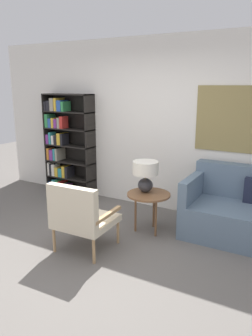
{
  "coord_description": "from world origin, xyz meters",
  "views": [
    {
      "loc": [
        2.09,
        -2.72,
        1.98
      ],
      "look_at": [
        0.02,
        0.95,
        0.9
      ],
      "focal_mm": 35.0,
      "sensor_mm": 36.0,
      "label": 1
    }
  ],
  "objects_px": {
    "armchair": "(80,215)",
    "side_table": "(149,197)",
    "bookshelf": "(64,146)",
    "table_lamp": "(145,173)"
  },
  "relations": [
    {
      "from": "bookshelf",
      "to": "side_table",
      "type": "bearing_deg",
      "value": -20.09
    },
    {
      "from": "table_lamp",
      "to": "bookshelf",
      "type": "bearing_deg",
      "value": 160.28
    },
    {
      "from": "bookshelf",
      "to": "table_lamp",
      "type": "bearing_deg",
      "value": -19.72
    },
    {
      "from": "armchair",
      "to": "side_table",
      "type": "height_order",
      "value": "armchair"
    },
    {
      "from": "table_lamp",
      "to": "armchair",
      "type": "bearing_deg",
      "value": -111.86
    },
    {
      "from": "armchair",
      "to": "side_table",
      "type": "bearing_deg",
      "value": 63.49
    },
    {
      "from": "bookshelf",
      "to": "armchair",
      "type": "height_order",
      "value": "bookshelf"
    },
    {
      "from": "armchair",
      "to": "side_table",
      "type": "relative_size",
      "value": 1.48
    },
    {
      "from": "bookshelf",
      "to": "armchair",
      "type": "relative_size",
      "value": 2.09
    },
    {
      "from": "bookshelf",
      "to": "table_lamp",
      "type": "height_order",
      "value": "bookshelf"
    }
  ]
}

